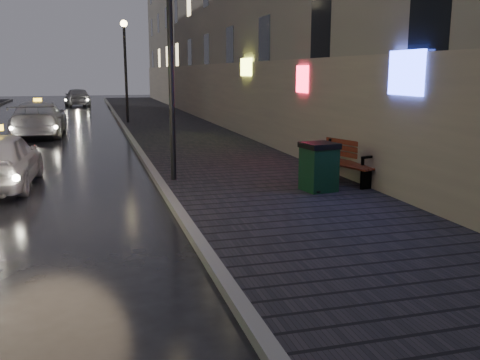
% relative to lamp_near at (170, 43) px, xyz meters
% --- Properties ---
extents(ground, '(120.00, 120.00, 0.00)m').
position_rel_lamp_near_xyz_m(ground, '(-1.85, -6.00, -3.49)').
color(ground, black).
rests_on(ground, ground).
extents(sidewalk, '(4.60, 58.00, 0.15)m').
position_rel_lamp_near_xyz_m(sidewalk, '(2.05, 15.00, -3.41)').
color(sidewalk, black).
rests_on(sidewalk, ground).
extents(curb, '(0.20, 58.00, 0.15)m').
position_rel_lamp_near_xyz_m(curb, '(-0.35, 15.00, -3.41)').
color(curb, slate).
rests_on(curb, ground).
extents(building_near, '(1.80, 50.00, 13.00)m').
position_rel_lamp_near_xyz_m(building_near, '(5.25, 19.00, 3.01)').
color(building_near, '#605B54').
rests_on(building_near, ground).
extents(lamp_near, '(0.36, 0.36, 5.28)m').
position_rel_lamp_near_xyz_m(lamp_near, '(0.00, 0.00, 0.00)').
color(lamp_near, black).
rests_on(lamp_near, sidewalk).
extents(lamp_far, '(0.36, 0.36, 5.28)m').
position_rel_lamp_near_xyz_m(lamp_far, '(0.00, 16.00, 0.00)').
color(lamp_far, black).
rests_on(lamp_far, sidewalk).
extents(bench, '(1.23, 2.08, 1.01)m').
position_rel_lamp_near_xyz_m(bench, '(4.07, -1.46, -2.83)').
color(bench, black).
rests_on(bench, sidewalk).
extents(trash_bin, '(0.82, 0.82, 1.10)m').
position_rel_lamp_near_xyz_m(trash_bin, '(2.99, -2.16, -2.78)').
color(trash_bin, black).
rests_on(trash_bin, sidewalk).
extents(taxi_mid, '(2.24, 5.31, 1.53)m').
position_rel_lamp_near_xyz_m(taxi_mid, '(-4.14, 12.19, -2.72)').
color(taxi_mid, silver).
rests_on(taxi_mid, ground).
extents(car_far, '(2.36, 4.60, 1.50)m').
position_rel_lamp_near_xyz_m(car_far, '(-2.85, 33.45, -2.74)').
color(car_far, '#9999A1').
rests_on(car_far, ground).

